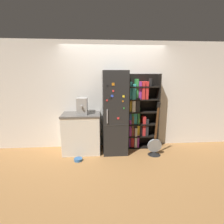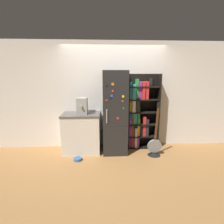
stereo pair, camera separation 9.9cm
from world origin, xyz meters
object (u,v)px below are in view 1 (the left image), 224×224
(refrigerator, at_px, (115,112))
(bookshelf, at_px, (139,113))
(espresso_machine, at_px, (82,106))
(guitar, at_px, (154,148))
(pet_bowl, at_px, (78,159))

(refrigerator, distance_m, bookshelf, 0.66)
(refrigerator, bearing_deg, espresso_machine, 179.66)
(refrigerator, bearing_deg, guitar, -19.71)
(bookshelf, relative_size, guitar, 1.47)
(refrigerator, relative_size, pet_bowl, 10.52)
(bookshelf, bearing_deg, refrigerator, -162.26)
(bookshelf, relative_size, espresso_machine, 4.92)
(bookshelf, xyz_separation_m, guitar, (0.27, -0.52, -0.69))
(espresso_machine, distance_m, pet_bowl, 1.18)
(bookshelf, height_order, guitar, bookshelf)
(guitar, relative_size, pet_bowl, 6.88)
(bookshelf, distance_m, espresso_machine, 1.40)
(bookshelf, distance_m, pet_bowl, 1.80)
(refrigerator, xyz_separation_m, pet_bowl, (-0.83, -0.47, -0.92))
(bookshelf, height_order, pet_bowl, bookshelf)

